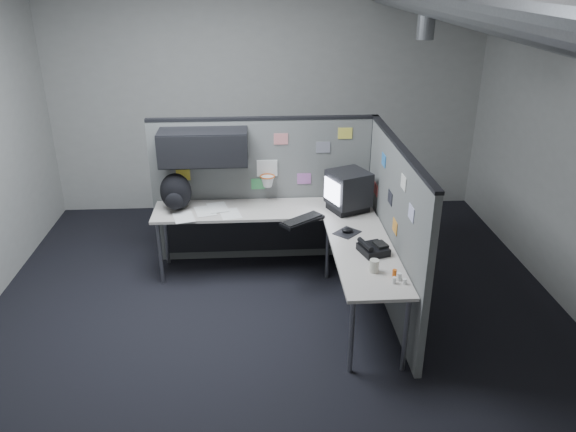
{
  "coord_description": "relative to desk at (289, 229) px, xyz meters",
  "views": [
    {
      "loc": [
        -0.17,
        -4.45,
        3.05
      ],
      "look_at": [
        0.12,
        0.35,
        0.92
      ],
      "focal_mm": 35.0,
      "sensor_mm": 36.0,
      "label": 1
    }
  ],
  "objects": [
    {
      "name": "partition_back",
      "position": [
        -0.4,
        0.53,
        0.38
      ],
      "size": [
        2.44,
        0.42,
        1.63
      ],
      "color": "#5F615F",
      "rests_on": "ground"
    },
    {
      "name": "room",
      "position": [
        0.41,
        -0.7,
        1.48
      ],
      "size": [
        5.62,
        5.62,
        3.22
      ],
      "color": "black",
      "rests_on": "ground"
    },
    {
      "name": "bottles",
      "position": [
        0.8,
        -1.27,
        0.15
      ],
      "size": [
        0.12,
        0.14,
        0.07
      ],
      "rotation": [
        0.0,
        0.0,
        0.05
      ],
      "color": "silver",
      "rests_on": "desk"
    },
    {
      "name": "mouse",
      "position": [
        0.54,
        -0.36,
        0.13
      ],
      "size": [
        0.29,
        0.3,
        0.05
      ],
      "rotation": [
        0.0,
        0.0,
        0.0
      ],
      "color": "black",
      "rests_on": "desk"
    },
    {
      "name": "desk",
      "position": [
        0.0,
        0.0,
        0.0
      ],
      "size": [
        2.31,
        2.11,
        0.73
      ],
      "color": "#BCB3AA",
      "rests_on": "ground"
    },
    {
      "name": "monitor",
      "position": [
        0.63,
        0.18,
        0.34
      ],
      "size": [
        0.49,
        0.49,
        0.42
      ],
      "rotation": [
        0.0,
        0.0,
        -0.38
      ],
      "color": "black",
      "rests_on": "desk"
    },
    {
      "name": "cup",
      "position": [
        0.64,
        -1.12,
        0.17
      ],
      "size": [
        0.1,
        0.1,
        0.11
      ],
      "primitive_type": "cylinder",
      "rotation": [
        0.0,
        0.0,
        -0.25
      ],
      "color": "beige",
      "rests_on": "desk"
    },
    {
      "name": "keyboard",
      "position": [
        0.13,
        -0.09,
        0.14
      ],
      "size": [
        0.47,
        0.42,
        0.04
      ],
      "rotation": [
        0.0,
        0.0,
        -0.13
      ],
      "color": "black",
      "rests_on": "desk"
    },
    {
      "name": "backpack",
      "position": [
        -1.15,
        0.3,
        0.31
      ],
      "size": [
        0.39,
        0.38,
        0.4
      ],
      "rotation": [
        0.0,
        0.0,
        -0.37
      ],
      "color": "black",
      "rests_on": "desk"
    },
    {
      "name": "phone",
      "position": [
        0.7,
        -0.78,
        0.16
      ],
      "size": [
        0.28,
        0.3,
        0.11
      ],
      "rotation": [
        0.0,
        0.0,
        0.13
      ],
      "color": "black",
      "rests_on": "desk"
    },
    {
      "name": "partition_right",
      "position": [
        0.95,
        -0.49,
        0.21
      ],
      "size": [
        0.07,
        2.23,
        1.63
      ],
      "color": "#5F615F",
      "rests_on": "ground"
    },
    {
      "name": "papers",
      "position": [
        -0.81,
        0.2,
        0.12
      ],
      "size": [
        0.73,
        0.55,
        0.01
      ],
      "rotation": [
        0.0,
        0.0,
        0.25
      ],
      "color": "white",
      "rests_on": "desk"
    }
  ]
}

